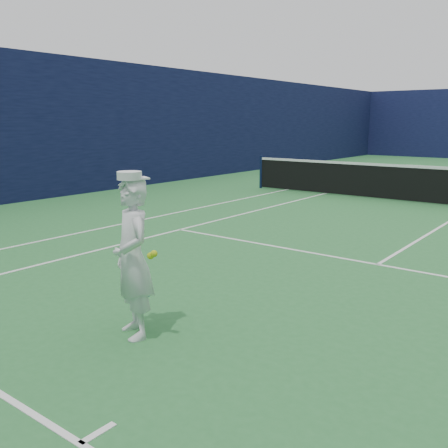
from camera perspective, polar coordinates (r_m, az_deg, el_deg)
tennis_player at (r=5.08m, az=-10.40°, el=-3.84°), size 0.71×0.71×1.69m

